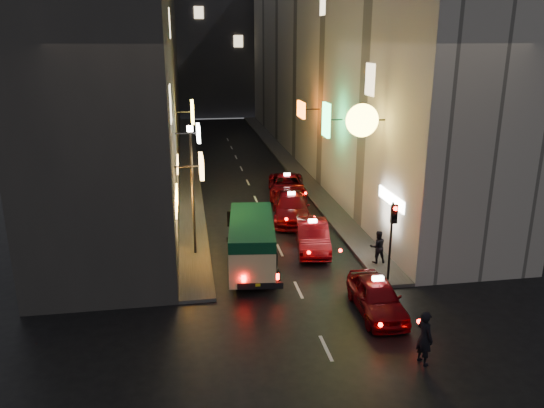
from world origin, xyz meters
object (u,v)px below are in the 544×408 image
minibus (252,239)px  pedestrian_crossing (425,334)px  lamp_post (192,182)px  taxi_near (377,294)px  traffic_light (393,225)px

minibus → pedestrian_crossing: minibus is taller
lamp_post → minibus: bearing=-39.3°
minibus → lamp_post: 3.95m
minibus → pedestrian_crossing: bearing=-61.0°
minibus → lamp_post: size_ratio=0.93×
taxi_near → pedestrian_crossing: pedestrian_crossing is taller
minibus → taxi_near: minibus is taller
traffic_light → taxi_near: bearing=-121.4°
pedestrian_crossing → traffic_light: 6.13m
taxi_near → pedestrian_crossing: size_ratio=2.38×
taxi_near → lamp_post: size_ratio=0.81×
minibus → pedestrian_crossing: (4.57, -8.26, -0.45)m
pedestrian_crossing → taxi_near: bearing=-8.9°
lamp_post → traffic_light: bearing=-28.9°
pedestrian_crossing → lamp_post: (-7.10, 10.33, 2.67)m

